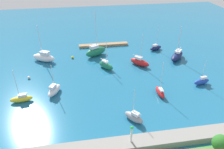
# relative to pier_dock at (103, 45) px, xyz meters

# --- Properties ---
(water) EXTENTS (160.00, 160.00, 0.00)m
(water) POSITION_rel_pier_dock_xyz_m (0.67, 17.22, -0.44)
(water) COLOR #1E668C
(water) RESTS_ON ground
(pier_dock) EXTENTS (18.29, 2.04, 0.87)m
(pier_dock) POSITION_rel_pier_dock_xyz_m (0.00, 0.00, 0.00)
(pier_dock) COLOR #997A56
(pier_dock) RESTS_ON ground
(breakwater) EXTENTS (64.35, 3.27, 1.45)m
(breakwater) POSITION_rel_pier_dock_xyz_m (0.67, 48.28, 0.29)
(breakwater) COLOR gray
(breakwater) RESTS_ON ground
(harbor_beacon) EXTENTS (0.56, 0.56, 3.73)m
(harbor_beacon) POSITION_rel_pier_dock_xyz_m (1.10, 48.28, 3.17)
(harbor_beacon) COLOR silver
(harbor_beacon) RESTS_ON breakwater
(park_tree_midwest) EXTENTS (2.86, 2.86, 5.41)m
(park_tree_midwest) POSITION_rel_pier_dock_xyz_m (-12.43, 54.14, 4.45)
(park_tree_midwest) COLOR brown
(park_tree_midwest) RESTS_ON shoreline_park
(sailboat_green_near_pier) EXTENTS (4.80, 5.50, 9.02)m
(sailboat_green_near_pier) POSITION_rel_pier_dock_xyz_m (1.52, 17.47, 0.72)
(sailboat_green_near_pier) COLOR #19724C
(sailboat_green_near_pier) RESTS_ON water
(sailboat_navy_center_basin) EXTENTS (7.28, 7.53, 11.32)m
(sailboat_navy_center_basin) POSITION_rel_pier_dock_xyz_m (-22.67, 14.90, 0.86)
(sailboat_navy_center_basin) COLOR #141E4C
(sailboat_navy_center_basin) RESTS_ON water
(sailboat_red_lone_north) EXTENTS (1.62, 4.79, 9.16)m
(sailboat_red_lone_north) POSITION_rel_pier_dock_xyz_m (-10.07, 33.38, 0.50)
(sailboat_red_lone_north) COLOR red
(sailboat_red_lone_north) RESTS_ON water
(sailboat_white_west_end) EXTENTS (4.00, 5.63, 8.04)m
(sailboat_white_west_end) POSITION_rel_pier_dock_xyz_m (16.35, 28.42, 0.67)
(sailboat_white_west_end) COLOR white
(sailboat_white_west_end) RESTS_ON water
(sailboat_blue_east_end) EXTENTS (4.80, 2.04, 7.47)m
(sailboat_blue_east_end) POSITION_rel_pier_dock_xyz_m (-22.98, 30.48, 0.54)
(sailboat_blue_east_end) COLOR #2347B2
(sailboat_blue_east_end) RESTS_ON water
(sailboat_yellow_far_south) EXTENTS (5.39, 2.09, 8.83)m
(sailboat_yellow_far_south) POSITION_rel_pier_dock_xyz_m (24.00, 30.51, 0.46)
(sailboat_yellow_far_south) COLOR yellow
(sailboat_yellow_far_south) RESTS_ON water
(sailboat_gray_mid_basin) EXTENTS (4.26, 4.78, 7.96)m
(sailboat_gray_mid_basin) POSITION_rel_pier_dock_xyz_m (-1.22, 41.42, 0.57)
(sailboat_gray_mid_basin) COLOR gray
(sailboat_gray_mid_basin) RESTS_ON water
(sailboat_green_far_north) EXTENTS (8.10, 6.10, 15.35)m
(sailboat_green_far_north) POSITION_rel_pier_dock_xyz_m (3.68, 7.92, 1.25)
(sailboat_green_far_north) COLOR #19724C
(sailboat_green_far_north) RESTS_ON water
(sailboat_navy_lone_south) EXTENTS (5.15, 3.33, 8.89)m
(sailboat_navy_lone_south) POSITION_rel_pier_dock_xyz_m (-18.14, 6.70, 0.47)
(sailboat_navy_lone_south) COLOR #141E4C
(sailboat_navy_lone_south) RESTS_ON water
(sailboat_red_by_breakwater) EXTENTS (5.97, 6.17, 10.43)m
(sailboat_red_by_breakwater) POSITION_rel_pier_dock_xyz_m (-9.22, 17.15, 0.79)
(sailboat_red_by_breakwater) COLOR red
(sailboat_red_by_breakwater) RESTS_ON water
(sailboat_white_off_beacon) EXTENTS (8.23, 5.94, 12.08)m
(sailboat_white_off_beacon) POSITION_rel_pier_dock_xyz_m (20.75, 9.31, 1.03)
(sailboat_white_off_beacon) COLOR white
(sailboat_white_off_beacon) RESTS_ON water
(mooring_buoy_white) EXTENTS (0.80, 0.80, 0.80)m
(mooring_buoy_white) POSITION_rel_pier_dock_xyz_m (24.04, 19.80, -0.04)
(mooring_buoy_white) COLOR white
(mooring_buoy_white) RESTS_ON water
(mooring_buoy_yellow) EXTENTS (0.83, 0.83, 0.83)m
(mooring_buoy_yellow) POSITION_rel_pier_dock_xyz_m (11.65, 8.64, -0.02)
(mooring_buoy_yellow) COLOR yellow
(mooring_buoy_yellow) RESTS_ON water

